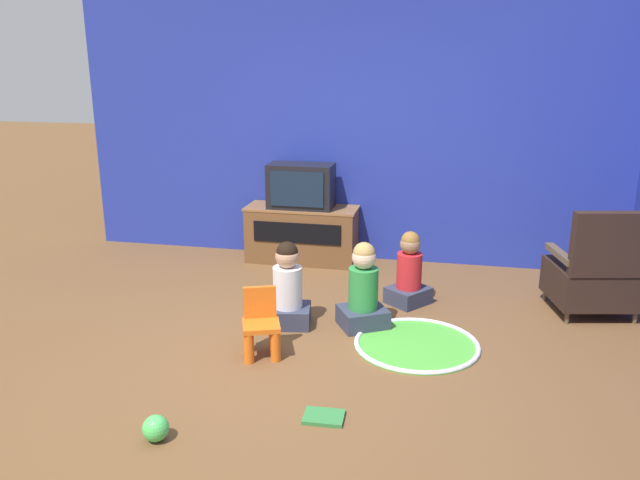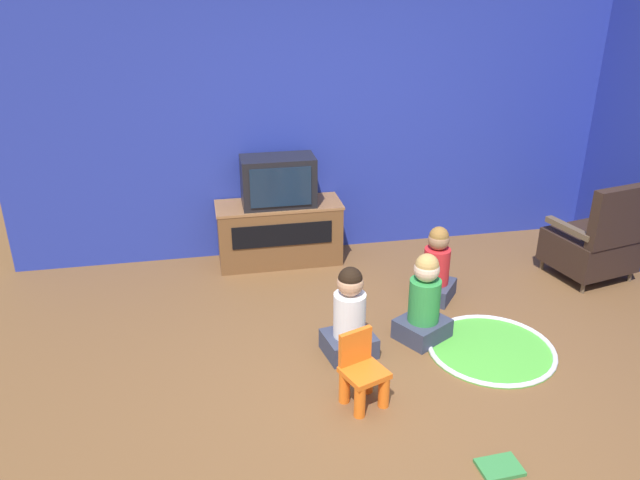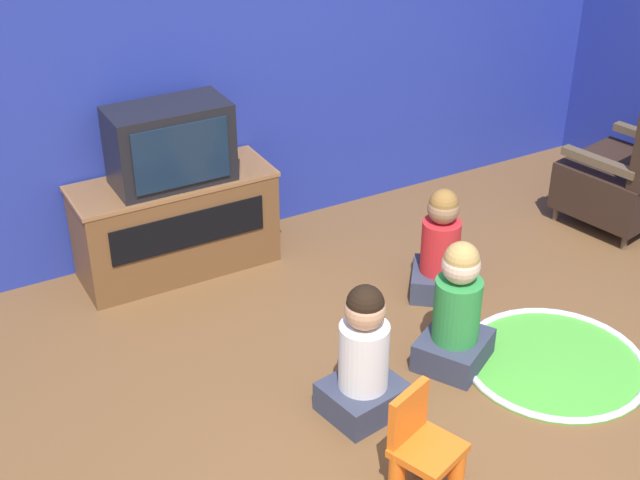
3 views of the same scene
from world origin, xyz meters
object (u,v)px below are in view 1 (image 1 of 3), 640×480
at_px(child_watching_center, 288,289).
at_px(child_watching_right, 363,291).
at_px(television, 301,186).
at_px(book, 324,417).
at_px(black_armchair, 595,275).
at_px(yellow_kid_chair, 261,329).
at_px(tv_cabinet, 302,233).
at_px(toy_ball, 156,428).
at_px(child_watching_left, 409,273).

bearing_deg(child_watching_center, child_watching_right, -1.39).
relative_size(television, child_watching_center, 0.95).
xyz_separation_m(television, book, (0.85, -2.90, -0.80)).
height_order(black_armchair, yellow_kid_chair, black_armchair).
bearing_deg(tv_cabinet, yellow_kid_chair, -83.88).
relative_size(yellow_kid_chair, child_watching_right, 0.70).
bearing_deg(toy_ball, child_watching_right, 63.14).
relative_size(television, child_watching_left, 1.02).
distance_m(child_watching_right, book, 1.41).
bearing_deg(child_watching_right, child_watching_left, 31.21).
bearing_deg(child_watching_center, child_watching_left, 26.16).
bearing_deg(child_watching_left, tv_cabinet, 89.37).
relative_size(yellow_kid_chair, child_watching_left, 0.75).
distance_m(tv_cabinet, child_watching_right, 1.78).
height_order(child_watching_center, child_watching_right, child_watching_right).
bearing_deg(television, child_watching_right, -59.94).
relative_size(child_watching_right, book, 2.82).
height_order(tv_cabinet, child_watching_center, child_watching_center).
distance_m(yellow_kid_chair, toy_ball, 1.18).
bearing_deg(child_watching_center, black_armchair, 7.18).
height_order(television, toy_ball, television).
height_order(television, book, television).
height_order(yellow_kid_chair, book, yellow_kid_chair).
bearing_deg(book, tv_cabinet, 103.33).
distance_m(child_watching_left, book, 2.00).
xyz_separation_m(tv_cabinet, book, (0.85, -2.93, -0.29)).
bearing_deg(child_watching_left, child_watching_right, -170.41).
bearing_deg(toy_ball, tv_cabinet, 89.53).
bearing_deg(child_watching_right, book, -121.18).
relative_size(tv_cabinet, child_watching_left, 1.78).
relative_size(child_watching_center, toy_ball, 4.62).
distance_m(television, toy_ball, 3.39).
distance_m(child_watching_center, book, 1.44).
height_order(black_armchair, child_watching_right, black_armchair).
xyz_separation_m(child_watching_left, child_watching_right, (-0.32, -0.58, 0.02)).
xyz_separation_m(child_watching_left, child_watching_center, (-0.91, -0.67, 0.02)).
bearing_deg(book, yellow_kid_chair, 127.17).
distance_m(television, book, 3.13).
xyz_separation_m(tv_cabinet, television, (0.00, -0.03, 0.51)).
bearing_deg(toy_ball, television, 89.52).
bearing_deg(television, book, -73.65).
bearing_deg(yellow_kid_chair, child_watching_center, 64.50).
bearing_deg(black_armchair, yellow_kid_chair, 15.61).
bearing_deg(black_armchair, child_watching_left, -8.97).
relative_size(yellow_kid_chair, toy_ball, 3.26).
relative_size(tv_cabinet, yellow_kid_chair, 2.36).
height_order(child_watching_left, child_watching_center, child_watching_center).
bearing_deg(child_watching_left, child_watching_center, 164.55).
distance_m(television, black_armchair, 2.89).
bearing_deg(yellow_kid_chair, child_watching_left, 31.37).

